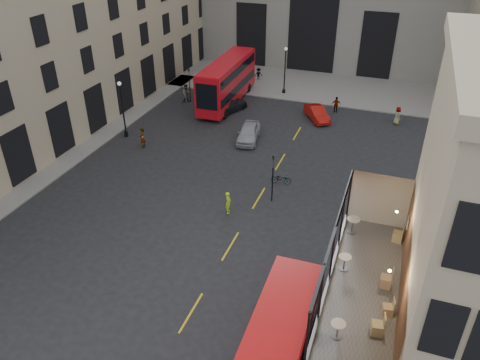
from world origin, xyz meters
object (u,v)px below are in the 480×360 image
(cafe_table_near, at_px, (338,328))
(car_c, at_px, (227,105))
(car_b, at_px, (317,113))
(cafe_chair_b, at_px, (388,310))
(pedestrian_b, at_px, (258,75))
(pedestrian_d, at_px, (397,116))
(traffic_light_far, at_px, (189,81))
(cafe_table_mid, at_px, (345,261))
(street_lamp_b, at_px, (285,73))
(pedestrian_c, at_px, (336,105))
(cafe_chair_c, at_px, (386,281))
(street_lamp_a, at_px, (123,113))
(cafe_chair_a, at_px, (378,328))
(cafe_table_far, at_px, (353,223))
(traffic_light_near, at_px, (273,172))
(bus_far, at_px, (227,80))
(pedestrian_e, at_px, (142,138))
(car_a, at_px, (249,133))
(cafe_chair_d, at_px, (398,236))
(bicycle, at_px, (281,179))
(pedestrian_a, at_px, (187,93))
(cyclist, at_px, (228,202))

(cafe_table_near, bearing_deg, car_c, 118.18)
(car_b, xyz_separation_m, cafe_chair_b, (8.54, -29.20, 4.18))
(pedestrian_b, bearing_deg, pedestrian_d, -59.25)
(traffic_light_far, distance_m, cafe_table_near, 37.52)
(cafe_table_near, distance_m, cafe_table_mid, 3.97)
(street_lamp_b, height_order, cafe_table_mid, same)
(pedestrian_c, xyz_separation_m, cafe_chair_c, (6.83, -30.10, 4.05))
(pedestrian_d, bearing_deg, cafe_table_near, 150.08)
(street_lamp_a, height_order, cafe_chair_a, cafe_chair_a)
(street_lamp_b, xyz_separation_m, car_b, (5.05, -6.07, -1.72))
(street_lamp_b, bearing_deg, cafe_table_far, -69.22)
(traffic_light_near, bearing_deg, pedestrian_c, 85.20)
(bus_far, relative_size, pedestrian_e, 6.41)
(street_lamp_b, bearing_deg, car_c, -120.22)
(street_lamp_a, height_order, car_b, street_lamp_a)
(car_a, relative_size, cafe_chair_d, 4.72)
(cafe_chair_c, bearing_deg, street_lamp_b, 111.71)
(pedestrian_c, xyz_separation_m, cafe_table_near, (5.30, -33.57, 4.23))
(car_a, relative_size, bicycle, 2.85)
(bus_far, bearing_deg, pedestrian_a, -164.08)
(car_b, bearing_deg, street_lamp_a, 178.42)
(cafe_chair_b, bearing_deg, cafe_table_far, 112.77)
(street_lamp_a, distance_m, pedestrian_e, 3.41)
(car_a, distance_m, bicycle, 8.10)
(pedestrian_b, bearing_deg, car_c, -124.67)
(car_a, bearing_deg, car_c, 117.25)
(car_c, relative_size, pedestrian_c, 2.93)
(pedestrian_b, distance_m, pedestrian_e, 21.24)
(pedestrian_e, bearing_deg, pedestrian_b, 158.88)
(bus_far, xyz_separation_m, cafe_table_near, (16.94, -32.27, 2.44))
(car_a, distance_m, cafe_chair_b, 26.43)
(cafe_table_far, bearing_deg, car_b, 104.87)
(car_b, relative_size, cafe_table_mid, 5.56)
(car_a, xyz_separation_m, cafe_table_near, (11.75, -24.17, 4.31))
(street_lamp_b, distance_m, pedestrian_d, 13.59)
(cafe_table_mid, height_order, cafe_chair_a, cafe_chair_a)
(cafe_table_far, distance_m, cafe_chair_a, 6.48)
(car_b, xyz_separation_m, cafe_chair_a, (8.23, -30.33, 4.22))
(traffic_light_far, distance_m, bicycle, 19.45)
(street_lamp_b, distance_m, cafe_table_mid, 35.17)
(street_lamp_a, distance_m, pedestrian_c, 21.59)
(car_a, distance_m, cafe_chair_a, 27.25)
(pedestrian_a, bearing_deg, street_lamp_a, -123.44)
(cyclist, distance_m, cafe_chair_d, 13.16)
(street_lamp_a, height_order, cafe_chair_d, cafe_chair_d)
(street_lamp_a, xyz_separation_m, pedestrian_d, (23.73, 11.50, -1.50))
(street_lamp_b, distance_m, cafe_chair_b, 37.88)
(street_lamp_b, relative_size, cafe_chair_b, 6.41)
(street_lamp_a, xyz_separation_m, car_c, (6.82, 8.83, -1.68))
(cafe_table_near, bearing_deg, pedestrian_e, 135.86)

